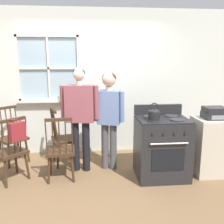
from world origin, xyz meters
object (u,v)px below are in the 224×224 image
(kettle, at_px, (154,114))
(side_counter, at_px, (211,146))
(handbag, at_px, (17,131))
(person_elderly_left, at_px, (80,111))
(person_teen_center, at_px, (109,111))
(stove, at_px, (162,147))
(potted_plant, at_px, (62,97))
(chair_center_cluster, at_px, (12,138))
(chair_by_window, at_px, (11,152))
(chair_near_wall, at_px, (64,139))
(stereo, at_px, (215,113))
(chair_near_stove, at_px, (61,151))

(kettle, distance_m, side_counter, 1.15)
(kettle, distance_m, handbag, 1.94)
(person_elderly_left, height_order, kettle, person_elderly_left)
(person_teen_center, bearing_deg, person_elderly_left, -158.62)
(stove, relative_size, potted_plant, 4.96)
(potted_plant, bearing_deg, chair_center_cluster, -156.82)
(potted_plant, distance_m, handbag, 1.35)
(kettle, xyz_separation_m, potted_plant, (-1.43, 1.26, 0.07))
(chair_center_cluster, bearing_deg, chair_by_window, -118.27)
(person_teen_center, distance_m, stove, 0.99)
(side_counter, bearing_deg, person_elderly_left, 171.74)
(chair_near_wall, bearing_deg, person_elderly_left, -150.93)
(person_teen_center, height_order, stove, person_teen_center)
(handbag, height_order, stereo, stereo)
(person_elderly_left, xyz_separation_m, side_counter, (2.05, -0.30, -0.54))
(handbag, bearing_deg, chair_center_cluster, 111.86)
(chair_near_wall, relative_size, chair_near_stove, 1.00)
(chair_center_cluster, bearing_deg, handbag, -110.89)
(person_elderly_left, distance_m, stereo, 2.07)
(person_teen_center, relative_size, stove, 1.47)
(handbag, distance_m, side_counter, 2.93)
(side_counter, bearing_deg, chair_by_window, 179.38)
(stereo, bearing_deg, person_teen_center, 167.70)
(person_teen_center, relative_size, potted_plant, 7.27)
(stereo, bearing_deg, chair_near_wall, 165.34)
(chair_center_cluster, distance_m, side_counter, 3.34)
(chair_near_stove, relative_size, handbag, 3.21)
(chair_near_wall, bearing_deg, stereo, -121.28)
(person_elderly_left, distance_m, side_counter, 2.14)
(person_elderly_left, distance_m, handbag, 0.98)
(chair_by_window, xyz_separation_m, stereo, (3.07, -0.05, 0.55))
(chair_near_wall, xyz_separation_m, stove, (1.54, -0.63, 0.03))
(chair_by_window, xyz_separation_m, stove, (2.26, -0.06, 0.03))
(person_elderly_left, distance_m, kettle, 1.16)
(potted_plant, xyz_separation_m, stereo, (2.41, -1.11, -0.11))
(chair_near_wall, height_order, handbag, same)
(chair_by_window, distance_m, person_elderly_left, 1.19)
(side_counter, distance_m, stereo, 0.54)
(stove, height_order, potted_plant, potted_plant)
(person_elderly_left, bearing_deg, chair_near_stove, -128.71)
(handbag, bearing_deg, stereo, 2.18)
(chair_near_wall, xyz_separation_m, potted_plant, (-0.06, 0.50, 0.65))
(stereo, bearing_deg, potted_plant, 155.19)
(chair_center_cluster, distance_m, chair_near_stove, 1.15)
(chair_near_stove, bearing_deg, potted_plant, -90.18)
(chair_near_wall, bearing_deg, chair_near_stove, 164.34)
(chair_near_stove, bearing_deg, stove, 174.23)
(person_elderly_left, bearing_deg, chair_near_wall, 144.06)
(chair_by_window, relative_size, chair_center_cluster, 1.00)
(person_teen_center, bearing_deg, side_counter, 6.29)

